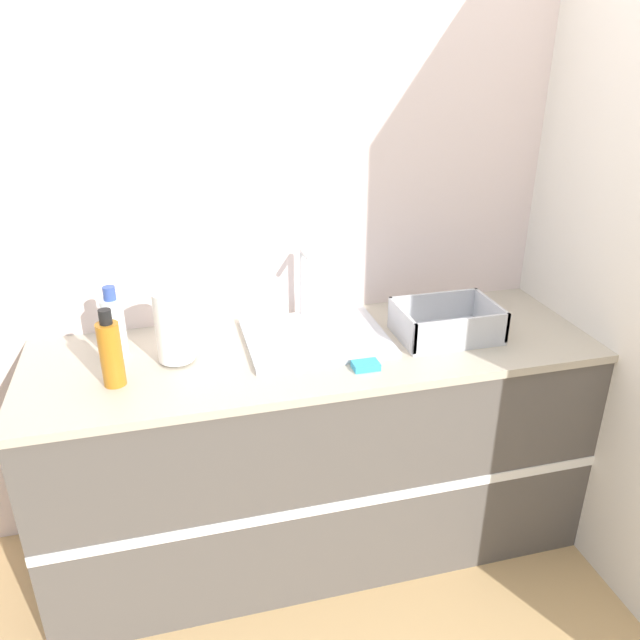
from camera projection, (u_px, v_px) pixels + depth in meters
The scene contains 10 objects.
ground_plane at pixel (339, 596), 2.36m from camera, with size 12.00×12.00×0.00m, color tan.
wall_back at pixel (294, 214), 2.42m from camera, with size 4.44×0.06×2.60m.
wall_right at pixel (587, 220), 2.34m from camera, with size 0.06×2.65×2.60m.
counter_cabinet at pixel (317, 448), 2.46m from camera, with size 2.07×0.67×0.90m.
sink at pixel (315, 334), 2.32m from camera, with size 0.52×0.44×0.30m.
paper_towel_roll at pixel (174, 327), 2.11m from camera, with size 0.12×0.12×0.26m.
dish_rack at pixel (446, 325), 2.33m from camera, with size 0.37×0.26×0.13m.
bottle_clear at pixel (114, 326), 2.16m from camera, with size 0.08×0.08×0.26m.
bottle_amber at pixel (111, 352), 1.98m from camera, with size 0.07×0.07×0.26m.
sponge at pixel (366, 366), 2.11m from camera, with size 0.09×0.06×0.02m.
Camera 1 is at (-0.50, -1.64, 1.93)m, focal length 35.00 mm.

